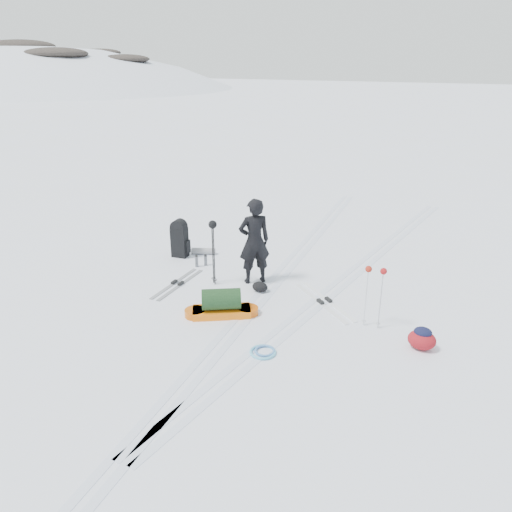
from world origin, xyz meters
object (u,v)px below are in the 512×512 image
at_px(pulk_sled, 221,305).
at_px(expedition_rucksack, 183,239).
at_px(skier, 254,241).
at_px(ski_poles_black, 213,232).

bearing_deg(pulk_sled, expedition_rucksack, 105.53).
height_order(skier, pulk_sled, skier).
height_order(expedition_rucksack, ski_poles_black, ski_poles_black).
height_order(skier, expedition_rucksack, skier).
distance_m(skier, ski_poles_black, 0.94).
bearing_deg(pulk_sled, ski_poles_black, 94.81).
bearing_deg(pulk_sled, skier, 62.92).
distance_m(skier, pulk_sled, 1.88).
bearing_deg(ski_poles_black, skier, 19.11).
xyz_separation_m(skier, ski_poles_black, (-0.77, -0.49, 0.25)).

